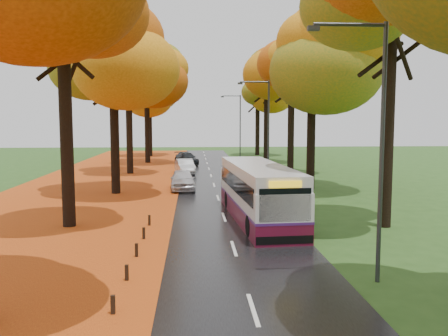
{
  "coord_description": "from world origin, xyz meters",
  "views": [
    {
      "loc": [
        -1.57,
        -6.14,
        5.12
      ],
      "look_at": [
        0.0,
        18.0,
        2.6
      ],
      "focal_mm": 38.0,
      "sensor_mm": 36.0,
      "label": 1
    }
  ],
  "objects": [
    {
      "name": "streetlamp_near",
      "position": [
        3.95,
        8.0,
        4.71
      ],
      "size": [
        2.45,
        0.18,
        8.0
      ],
      "color": "#333538",
      "rests_on": "ground"
    },
    {
      "name": "streetlamp_far",
      "position": [
        3.95,
        52.0,
        4.71
      ],
      "size": [
        2.45,
        0.18,
        8.0
      ],
      "color": "#333538",
      "rests_on": "ground"
    },
    {
      "name": "car_dark",
      "position": [
        -2.35,
        46.38,
        0.71
      ],
      "size": [
        3.08,
        4.99,
        1.35
      ],
      "primitive_type": "imported",
      "rotation": [
        0.0,
        0.0,
        0.27
      ],
      "color": "black",
      "rests_on": "road"
    },
    {
      "name": "trees_left",
      "position": [
        -7.18,
        27.06,
        9.53
      ],
      "size": [
        9.2,
        74.0,
        13.88
      ],
      "color": "black",
      "rests_on": "ground"
    },
    {
      "name": "trees_right",
      "position": [
        7.19,
        26.91,
        9.69
      ],
      "size": [
        9.3,
        74.2,
        13.96
      ],
      "color": "black",
      "rests_on": "ground"
    },
    {
      "name": "centre_line",
      "position": [
        0.0,
        25.0,
        0.04
      ],
      "size": [
        0.12,
        90.0,
        0.01
      ],
      "primitive_type": "cube",
      "color": "silver",
      "rests_on": "road"
    },
    {
      "name": "car_white",
      "position": [
        -2.35,
        27.69,
        0.76
      ],
      "size": [
        1.92,
        4.32,
        1.44
      ],
      "primitive_type": "imported",
      "rotation": [
        0.0,
        0.0,
        0.05
      ],
      "color": "silver",
      "rests_on": "road"
    },
    {
      "name": "leaf_drift",
      "position": [
        -3.05,
        25.0,
        0.04
      ],
      "size": [
        0.9,
        90.0,
        0.01
      ],
      "primitive_type": "cube",
      "color": "#D05D15",
      "rests_on": "road"
    },
    {
      "name": "bus",
      "position": [
        1.68,
        17.34,
        1.5
      ],
      "size": [
        3.14,
        10.71,
        2.78
      ],
      "rotation": [
        0.0,
        0.0,
        0.07
      ],
      "color": "#550D24",
      "rests_on": "road"
    },
    {
      "name": "car_silver",
      "position": [
        -2.35,
        37.62,
        0.72
      ],
      "size": [
        2.12,
        4.32,
        1.36
      ],
      "primitive_type": "imported",
      "rotation": [
        0.0,
        0.0,
        0.17
      ],
      "color": "#A4A7AC",
      "rests_on": "road"
    },
    {
      "name": "leaf_verge",
      "position": [
        -9.0,
        25.0,
        0.01
      ],
      "size": [
        12.0,
        90.0,
        0.02
      ],
      "primitive_type": "cube",
      "color": "maroon",
      "rests_on": "ground"
    },
    {
      "name": "streetlamp_mid",
      "position": [
        3.95,
        30.0,
        4.71
      ],
      "size": [
        2.45,
        0.18,
        8.0
      ],
      "color": "#333538",
      "rests_on": "ground"
    },
    {
      "name": "road",
      "position": [
        0.0,
        25.0,
        0.02
      ],
      "size": [
        6.5,
        90.0,
        0.04
      ],
      "primitive_type": "cube",
      "color": "black",
      "rests_on": "ground"
    },
    {
      "name": "bollard_row",
      "position": [
        -3.7,
        4.7,
        0.26
      ],
      "size": [
        0.11,
        23.51,
        0.52
      ],
      "color": "black",
      "rests_on": "ground"
    }
  ]
}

